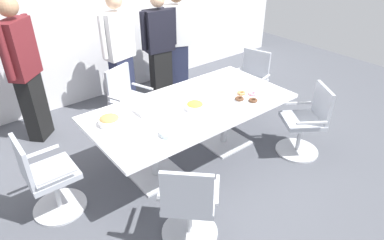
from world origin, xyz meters
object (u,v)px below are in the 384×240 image
office_chair_0 (250,84)px  plate_stack (171,133)px  person_standing_3 (177,40)px  donut_platter (247,97)px  napkin_pile (145,110)px  office_chair_2 (47,180)px  person_standing_0 (25,69)px  office_chair_3 (189,206)px  conference_table (192,115)px  office_chair_4 (306,124)px  person_standing_2 (160,46)px  office_chair_1 (129,103)px  snack_bowl_chips_yellow (195,106)px  snack_bowl_cookies (109,120)px  person_standing_1 (120,52)px

office_chair_0 → plate_stack: bearing=96.2°
person_standing_3 → donut_platter: 2.03m
office_chair_0 → napkin_pile: (-2.05, -0.28, 0.38)m
office_chair_2 → person_standing_0: size_ratio=0.48×
office_chair_3 → person_standing_3: bearing=99.5°
conference_table → office_chair_4: bearing=-33.3°
office_chair_0 → person_standing_2: size_ratio=0.54×
office_chair_1 → person_standing_0: person_standing_0 is taller
snack_bowl_chips_yellow → office_chair_1: bearing=100.1°
office_chair_2 → napkin_pile: size_ratio=4.79×
office_chair_2 → napkin_pile: (1.16, 0.01, 0.38)m
conference_table → office_chair_0: (1.53, 0.48, -0.22)m
office_chair_3 → snack_bowl_chips_yellow: size_ratio=4.45×
person_standing_3 → snack_bowl_cookies: 2.49m
office_chair_3 → snack_bowl_cookies: office_chair_3 is taller
person_standing_1 → person_standing_2: bearing=164.3°
person_standing_0 → snack_bowl_chips_yellow: bearing=81.4°
office_chair_1 → office_chair_2: 1.69m
office_chair_0 → person_standing_3: 1.41m
donut_platter → snack_bowl_chips_yellow: bearing=165.5°
person_standing_0 → person_standing_2: person_standing_0 is taller
office_chair_3 → napkin_pile: (0.29, 1.16, 0.38)m
office_chair_2 → snack_bowl_chips_yellow: size_ratio=4.45×
person_standing_1 → napkin_pile: bearing=57.8°
person_standing_1 → person_standing_3: size_ratio=1.03×
donut_platter → person_standing_1: bearing=108.0°
office_chair_0 → office_chair_3: 2.75m
donut_platter → napkin_pile: size_ratio=1.75×
conference_table → person_standing_3: (1.05, 1.71, 0.27)m
office_chair_2 → person_standing_2: size_ratio=0.54×
office_chair_1 → donut_platter: bearing=102.5°
person_standing_1 → snack_bowl_chips_yellow: person_standing_1 is taller
donut_platter → plate_stack: plate_stack is taller
snack_bowl_chips_yellow → plate_stack: 0.57m
conference_table → person_standing_3: 2.02m
office_chair_2 → person_standing_1: bearing=132.1°
snack_bowl_chips_yellow → plate_stack: (-0.51, -0.25, -0.03)m
office_chair_4 → snack_bowl_cookies: bearing=99.0°
snack_bowl_cookies → napkin_pile: 0.42m
office_chair_1 → person_standing_2: person_standing_2 is taller
office_chair_4 → person_standing_3: 2.54m
office_chair_4 → donut_platter: size_ratio=2.74×
office_chair_1 → office_chair_4: size_ratio=1.00×
office_chair_1 → snack_bowl_cookies: bearing=31.9°
person_standing_2 → snack_bowl_cookies: 2.17m
office_chair_2 → office_chair_3: bearing=37.2°
snack_bowl_chips_yellow → napkin_pile: (-0.48, 0.30, -0.02)m
person_standing_1 → office_chair_0: bearing=128.3°
office_chair_4 → office_chair_3: bearing=129.2°
office_chair_1 → person_standing_2: (0.93, 0.57, 0.48)m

